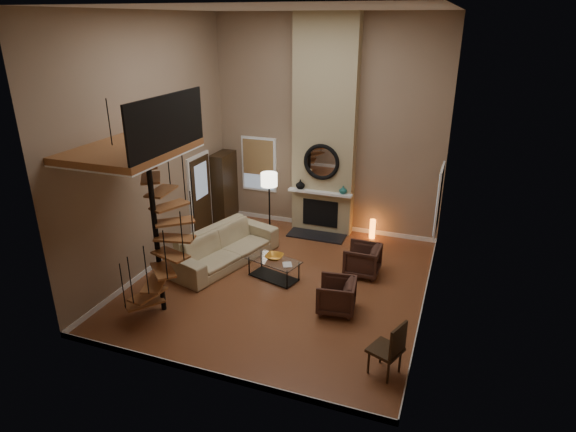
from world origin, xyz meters
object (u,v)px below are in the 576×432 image
(armchair_near, at_px, (365,260))
(side_chair, at_px, (390,348))
(sofa, at_px, (224,246))
(armchair_far, at_px, (340,296))
(accent_lamp, at_px, (372,229))
(coffee_table, at_px, (274,267))
(floor_lamp, at_px, (269,185))
(hutch, at_px, (224,188))

(armchair_near, bearing_deg, side_chair, 18.70)
(sofa, distance_m, armchair_far, 3.27)
(side_chair, bearing_deg, accent_lamp, 104.01)
(coffee_table, bearing_deg, floor_lamp, 114.38)
(sofa, distance_m, coffee_table, 1.42)
(side_chair, bearing_deg, armchair_near, 108.46)
(armchair_near, height_order, floor_lamp, floor_lamp)
(coffee_table, xyz_separation_m, accent_lamp, (1.61, 2.87, -0.03))
(hutch, relative_size, side_chair, 1.99)
(sofa, xyz_separation_m, side_chair, (4.28, -2.64, 0.13))
(side_chair, bearing_deg, hutch, 137.49)
(sofa, height_order, coffee_table, sofa)
(hutch, relative_size, sofa, 0.72)
(sofa, bearing_deg, armchair_far, -93.59)
(accent_lamp, bearing_deg, sofa, -139.68)
(armchair_near, xyz_separation_m, coffee_table, (-1.85, -0.86, -0.07))
(armchair_near, height_order, armchair_far, armchair_near)
(coffee_table, relative_size, floor_lamp, 0.73)
(floor_lamp, relative_size, side_chair, 1.75)
(sofa, relative_size, armchair_near, 3.65)
(coffee_table, height_order, floor_lamp, floor_lamp)
(coffee_table, distance_m, floor_lamp, 2.56)
(accent_lamp, bearing_deg, armchair_near, -83.33)
(armchair_far, distance_m, floor_lamp, 4.06)
(hutch, height_order, floor_lamp, hutch)
(hutch, distance_m, sofa, 2.71)
(hutch, xyz_separation_m, sofa, (1.19, -2.37, -0.55))
(coffee_table, bearing_deg, side_chair, -38.43)
(sofa, bearing_deg, side_chair, -105.06)
(armchair_far, bearing_deg, coffee_table, -122.89)
(armchair_near, xyz_separation_m, side_chair, (1.06, -3.17, 0.17))
(armchair_near, bearing_deg, armchair_far, -5.05)
(sofa, relative_size, side_chair, 2.77)
(coffee_table, xyz_separation_m, floor_lamp, (-0.95, 2.10, 1.13))
(sofa, relative_size, floor_lamp, 1.59)
(coffee_table, distance_m, side_chair, 3.72)
(sofa, height_order, armchair_far, sofa)
(side_chair, bearing_deg, armchair_far, 128.68)
(hutch, xyz_separation_m, armchair_far, (4.26, -3.50, -0.60))
(sofa, bearing_deg, coffee_table, -87.12)
(armchair_near, height_order, coffee_table, armchair_near)
(armchair_near, bearing_deg, sofa, -80.54)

